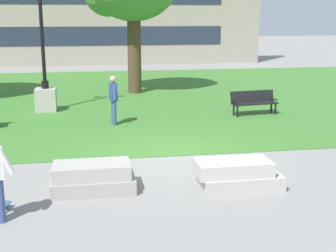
% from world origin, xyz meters
% --- Properties ---
extents(ground_plane, '(140.00, 140.00, 0.00)m').
position_xyz_m(ground_plane, '(0.00, 0.00, 0.00)').
color(ground_plane, gray).
extents(grass_lawn, '(40.00, 20.00, 0.02)m').
position_xyz_m(grass_lawn, '(0.00, 10.00, 0.01)').
color(grass_lawn, '#3D752D').
rests_on(grass_lawn, ground).
extents(concrete_block_center, '(1.80, 0.90, 0.64)m').
position_xyz_m(concrete_block_center, '(-2.18, -2.24, 0.31)').
color(concrete_block_center, '#9E9991').
rests_on(concrete_block_center, ground).
extents(concrete_block_left, '(1.91, 0.90, 0.64)m').
position_xyz_m(concrete_block_left, '(0.98, -2.56, 0.31)').
color(concrete_block_left, '#B2ADA3').
rests_on(concrete_block_left, ground).
extents(park_bench_near_left, '(1.85, 0.76, 0.90)m').
position_xyz_m(park_bench_near_left, '(4.02, 4.85, 0.54)').
color(park_bench_near_left, black).
rests_on(park_bench_near_left, grass_lawn).
extents(lamp_post_center, '(1.32, 0.80, 5.42)m').
position_xyz_m(lamp_post_center, '(-3.90, 6.89, 1.11)').
color(lamp_post_center, '#ADA89E').
rests_on(lamp_post_center, grass_lawn).
extents(person_bystander_near_lawn, '(0.29, 0.62, 1.71)m').
position_xyz_m(person_bystander_near_lawn, '(-1.37, 4.01, 0.98)').
color(person_bystander_near_lawn, '#384C7A').
rests_on(person_bystander_near_lawn, grass_lawn).
extents(building_facade_distant, '(25.28, 1.03, 9.23)m').
position_xyz_m(building_facade_distant, '(-1.38, 24.50, 4.61)').
color(building_facade_distant, gray).
rests_on(building_facade_distant, ground).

